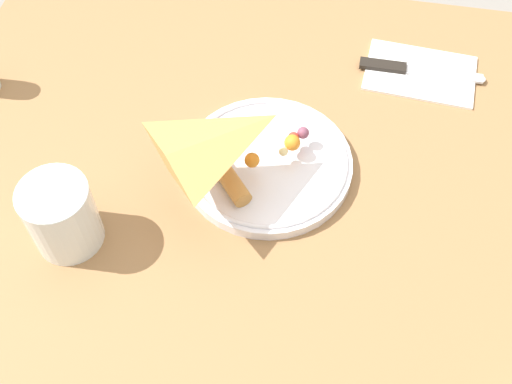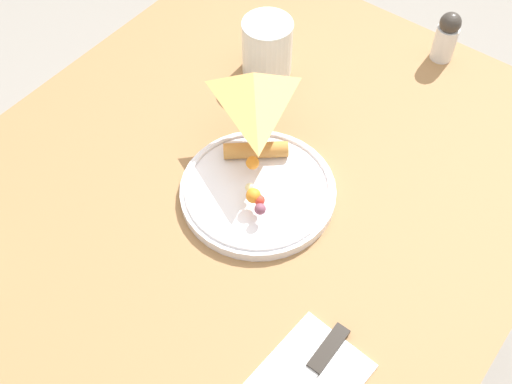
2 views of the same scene
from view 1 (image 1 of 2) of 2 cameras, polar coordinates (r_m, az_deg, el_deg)
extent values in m
plane|color=gray|center=(1.53, 1.58, -15.90)|extent=(6.00, 6.00, 0.00)
cube|color=olive|center=(0.86, 2.69, 0.11)|extent=(1.03, 0.81, 0.03)
cube|color=brown|center=(1.47, -14.05, 5.74)|extent=(0.06, 0.06, 0.73)
cylinder|color=white|center=(0.86, 1.01, 2.48)|extent=(0.23, 0.23, 0.02)
torus|color=white|center=(0.85, 1.02, 2.87)|extent=(0.21, 0.21, 0.01)
pyramid|color=tan|center=(0.85, 1.74, 3.54)|extent=(0.18, 0.17, 0.02)
cylinder|color=#C68942|center=(0.82, -2.71, 1.60)|extent=(0.08, 0.09, 0.02)
sphere|color=#7A4256|center=(0.85, 4.21, 5.27)|extent=(0.02, 0.02, 0.02)
sphere|color=orange|center=(0.82, -0.39, 2.70)|extent=(0.02, 0.02, 0.02)
sphere|color=#EFDB93|center=(0.83, 2.44, 3.62)|extent=(0.01, 0.01, 0.01)
sphere|color=red|center=(0.85, 3.16, 4.89)|extent=(0.02, 0.02, 0.02)
sphere|color=orange|center=(0.84, 3.58, 4.35)|extent=(0.02, 0.02, 0.02)
cylinder|color=white|center=(0.80, -16.90, -2.03)|extent=(0.08, 0.08, 0.10)
cylinder|color=white|center=(0.80, -16.75, -2.37)|extent=(0.07, 0.07, 0.08)
torus|color=white|center=(0.76, -17.74, -0.13)|extent=(0.09, 0.09, 0.00)
cube|color=white|center=(1.01, 14.39, 10.20)|extent=(0.17, 0.12, 0.00)
cube|color=black|center=(1.00, 11.21, 10.97)|extent=(0.07, 0.02, 0.01)
cube|color=silver|center=(1.01, 16.39, 10.01)|extent=(0.11, 0.02, 0.00)
ellipsoid|color=silver|center=(1.02, 19.21, 9.49)|extent=(0.02, 0.02, 0.00)
camera|label=2|loc=(0.93, 53.27, 46.12)|focal=45.00mm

